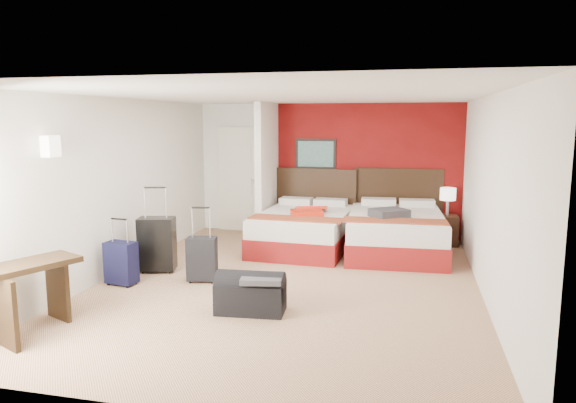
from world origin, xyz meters
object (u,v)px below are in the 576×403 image
(nightstand, at_px, (446,230))
(suitcase_black, at_px, (157,246))
(red_suitcase_open, at_px, (309,211))
(suitcase_navy, at_px, (121,265))
(bed_right, at_px, (395,234))
(table_lamp, at_px, (448,202))
(desk, at_px, (33,297))
(duffel_bag, at_px, (251,295))
(suitcase_charcoal, at_px, (202,261))
(bed_left, at_px, (304,231))

(nightstand, height_order, suitcase_black, suitcase_black)
(red_suitcase_open, height_order, suitcase_navy, red_suitcase_open)
(bed_right, xyz_separation_m, nightstand, (0.86, 0.79, -0.06))
(red_suitcase_open, height_order, table_lamp, table_lamp)
(suitcase_navy, relative_size, desk, 0.61)
(bed_right, distance_m, suitcase_navy, 4.36)
(bed_right, bearing_deg, red_suitcase_open, -177.23)
(nightstand, bearing_deg, table_lamp, 0.00)
(suitcase_navy, bearing_deg, table_lamp, 44.83)
(bed_right, bearing_deg, duffel_bag, -119.16)
(suitcase_navy, bearing_deg, suitcase_charcoal, 28.40)
(bed_left, height_order, nightstand, bed_left)
(desk, bearing_deg, suitcase_black, 108.74)
(bed_left, distance_m, desk, 4.63)
(bed_right, bearing_deg, suitcase_navy, -147.07)
(suitcase_black, xyz_separation_m, duffel_bag, (1.81, -1.26, -0.19))
(bed_left, bearing_deg, duffel_bag, -87.14)
(nightstand, distance_m, suitcase_charcoal, 4.50)
(bed_left, relative_size, nightstand, 3.95)
(bed_right, relative_size, suitcase_navy, 3.96)
(suitcase_charcoal, relative_size, desk, 0.64)
(bed_left, relative_size, suitcase_navy, 3.79)
(bed_right, xyz_separation_m, suitcase_navy, (-3.52, -2.57, -0.05))
(duffel_bag, relative_size, desk, 0.86)
(duffel_bag, xyz_separation_m, desk, (-2.01, -1.08, 0.18))
(bed_left, relative_size, table_lamp, 4.34)
(table_lamp, relative_size, duffel_bag, 0.62)
(nightstand, bearing_deg, desk, -132.87)
(red_suitcase_open, xyz_separation_m, duffel_bag, (-0.10, -2.99, -0.48))
(suitcase_navy, distance_m, duffel_bag, 2.07)
(red_suitcase_open, relative_size, suitcase_charcoal, 1.24)
(suitcase_black, height_order, desk, suitcase_black)
(table_lamp, bearing_deg, suitcase_black, -147.53)
(table_lamp, distance_m, suitcase_charcoal, 4.53)
(red_suitcase_open, bearing_deg, table_lamp, 4.64)
(red_suitcase_open, bearing_deg, nightstand, 4.64)
(suitcase_charcoal, bearing_deg, suitcase_navy, -169.72)
(desk, bearing_deg, suitcase_navy, 112.78)
(red_suitcase_open, bearing_deg, duffel_bag, -109.59)
(suitcase_black, distance_m, duffel_bag, 2.22)
(nightstand, relative_size, desk, 0.58)
(bed_left, height_order, duffel_bag, bed_left)
(table_lamp, height_order, suitcase_navy, table_lamp)
(bed_left, bearing_deg, suitcase_charcoal, -112.03)
(red_suitcase_open, height_order, suitcase_charcoal, red_suitcase_open)
(suitcase_charcoal, height_order, suitcase_navy, suitcase_charcoal)
(bed_left, relative_size, bed_right, 0.96)
(suitcase_navy, bearing_deg, desk, -83.56)
(bed_left, distance_m, duffel_bag, 3.10)
(bed_left, bearing_deg, red_suitcase_open, -42.19)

